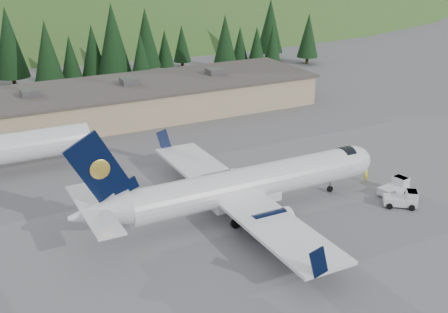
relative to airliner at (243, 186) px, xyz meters
The scene contains 8 objects.
ground 3.16m from the airliner, ahead, with size 600.00×600.00×0.00m, color #5A5A5F.
airliner is the anchor object (origin of this frame).
baggage_tug_a 17.74m from the airliner, 12.54° to the right, with size 3.67×2.52×1.84m.
baggage_tug_b 17.18m from the airliner, 22.42° to the right, with size 3.73×3.39×1.81m.
terminal_building 38.21m from the airliner, 96.04° to the left, with size 71.00×17.00×6.10m.
ramp_worker 16.79m from the airliner, ahead, with size 0.67×0.44×1.83m, color #FFFC23.
tree_line 60.92m from the airliner, 96.44° to the left, with size 111.74×18.80×14.28m.
hills 230.91m from the airliner, 75.32° to the left, with size 614.00×330.00×300.00m.
Camera 1 is at (-26.70, -44.99, 26.31)m, focal length 45.00 mm.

